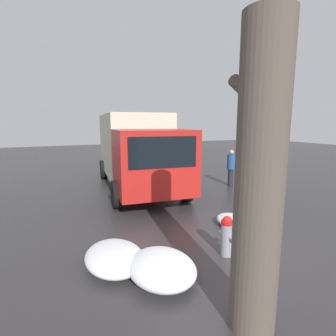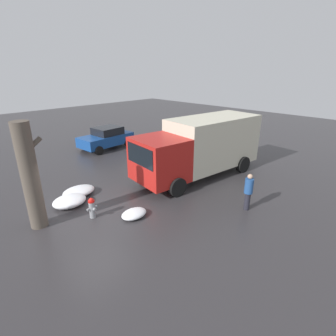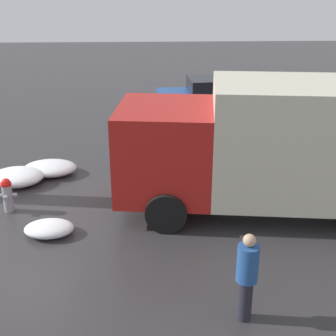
{
  "view_description": "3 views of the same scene",
  "coord_description": "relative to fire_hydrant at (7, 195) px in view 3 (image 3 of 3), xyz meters",
  "views": [
    {
      "loc": [
        -4.04,
        3.23,
        2.69
      ],
      "look_at": [
        3.71,
        -0.42,
        1.22
      ],
      "focal_mm": 28.0,
      "sensor_mm": 36.0,
      "label": 1
    },
    {
      "loc": [
        -4.23,
        -8.41,
        5.52
      ],
      "look_at": [
        3.72,
        -0.46,
        1.19
      ],
      "focal_mm": 28.0,
      "sensor_mm": 36.0,
      "label": 2
    },
    {
      "loc": [
        3.35,
        -10.02,
        5.21
      ],
      "look_at": [
        3.8,
        0.67,
        0.77
      ],
      "focal_mm": 50.0,
      "sensor_mm": 36.0,
      "label": 3
    }
  ],
  "objects": [
    {
      "name": "snow_pile_curbside",
      "position": [
        0.55,
        2.19,
        -0.25
      ],
      "size": [
        1.48,
        1.08,
        0.37
      ],
      "color": "white",
      "rests_on": "ground_plane"
    },
    {
      "name": "parked_car",
      "position": [
        5.67,
        7.8,
        0.34
      ],
      "size": [
        3.95,
        2.25,
        1.52
      ],
      "rotation": [
        0.0,
        0.0,
        1.65
      ],
      "color": "#194793",
      "rests_on": "ground_plane"
    },
    {
      "name": "ground_plane",
      "position": [
        -0.0,
        0.0,
        -0.43
      ],
      "size": [
        60.0,
        60.0,
        0.0
      ],
      "primitive_type": "plane",
      "color": "#333033"
    },
    {
      "name": "snow_pile_by_tree",
      "position": [
        1.16,
        -1.13,
        -0.29
      ],
      "size": [
        1.06,
        0.77,
        0.29
      ],
      "color": "white",
      "rests_on": "ground_plane"
    },
    {
      "name": "delivery_truck",
      "position": [
        6.43,
        -0.22,
        1.23
      ],
      "size": [
        7.5,
        3.32,
        3.07
      ],
      "rotation": [
        0.0,
        0.0,
        1.45
      ],
      "color": "red",
      "rests_on": "ground_plane"
    },
    {
      "name": "snow_pile_by_hydrant",
      "position": [
        -0.2,
        1.55,
        -0.22
      ],
      "size": [
        1.41,
        1.15,
        0.43
      ],
      "color": "white",
      "rests_on": "ground_plane"
    },
    {
      "name": "pedestrian",
      "position": [
        4.84,
        -3.95,
        0.43
      ],
      "size": [
        0.34,
        0.34,
        1.57
      ],
      "rotation": [
        0.0,
        0.0,
        5.0
      ],
      "color": "#23232D",
      "rests_on": "ground_plane"
    },
    {
      "name": "fire_hydrant",
      "position": [
        0.0,
        0.0,
        0.0
      ],
      "size": [
        0.44,
        0.34,
        0.84
      ],
      "rotation": [
        0.0,
        0.0,
        4.79
      ],
      "color": "gray",
      "rests_on": "ground_plane"
    }
  ]
}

